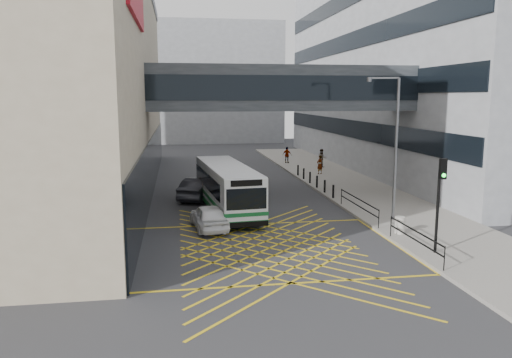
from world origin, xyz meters
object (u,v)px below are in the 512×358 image
bus (227,187)px  street_lamp (393,140)px  traffic_light (440,192)px  pedestrian_b (322,158)px  pedestrian_c (287,155)px  car_silver (252,182)px  litter_bin (400,225)px  car_dark (199,188)px  car_white (209,216)px  pedestrian_a (320,165)px

bus → street_lamp: bearing=-30.6°
bus → traffic_light: bearing=-57.0°
pedestrian_b → pedestrian_c: pedestrian_b is taller
car_silver → traffic_light: traffic_light is taller
bus → traffic_light: 13.19m
bus → pedestrian_b: bearing=51.0°
litter_bin → pedestrian_c: pedestrian_c is taller
car_dark → street_lamp: 13.54m
car_dark → street_lamp: size_ratio=0.62×
street_lamp → car_dark: bearing=163.8°
traffic_light → litter_bin: bearing=92.5°
car_white → pedestrian_a: (10.88, 16.60, 0.31)m
car_white → pedestrian_b: (12.26, 20.60, 0.36)m
litter_bin → car_dark: bearing=131.1°
car_silver → litter_bin: bearing=114.5°
bus → pedestrian_a: 15.78m
bus → car_dark: size_ratio=2.13×
pedestrian_c → bus: bearing=101.7°
street_lamp → pedestrian_c: size_ratio=4.74×
bus → car_silver: bearing=63.3°
traffic_light → pedestrian_b: 27.03m
pedestrian_a → car_dark: bearing=9.6°
bus → pedestrian_a: bearing=47.2°
car_silver → litter_bin: size_ratio=4.87×
car_dark → litter_bin: size_ratio=5.66×
car_white → car_dark: car_dark is taller
bus → car_white: size_ratio=2.42×
pedestrian_c → pedestrian_a: bearing=132.9°
bus → litter_bin: (8.00, -6.97, -0.94)m
street_lamp → litter_bin: size_ratio=9.13×
pedestrian_c → car_silver: bearing=101.2°
car_white → car_dark: (-0.14, 7.93, 0.08)m
traffic_light → pedestrian_a: traffic_light is taller
car_white → litter_bin: car_white is taller
pedestrian_a → pedestrian_b: bearing=-137.6°
car_dark → litter_bin: bearing=153.0°
traffic_light → pedestrian_c: 30.64m
street_lamp → pedestrian_b: street_lamp is taller
car_white → traffic_light: bearing=139.0°
pedestrian_b → car_dark: bearing=-129.8°
pedestrian_a → pedestrian_c: 7.85m
pedestrian_b → litter_bin: bearing=-92.4°
bus → street_lamp: size_ratio=1.32×
litter_bin → pedestrian_c: size_ratio=0.52×
street_lamp → pedestrian_b: (2.16, 20.65, -3.57)m
pedestrian_a → car_white: bearing=28.1°
car_silver → street_lamp: bearing=122.9°
car_dark → street_lamp: (10.24, -7.97, 3.86)m
pedestrian_b → bus: bearing=-118.7°
bus → car_silver: (2.51, 6.52, -0.88)m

